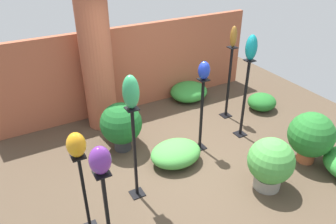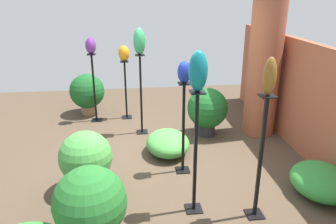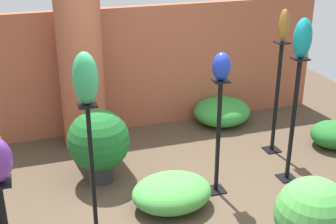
{
  "view_description": "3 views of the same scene",
  "coord_description": "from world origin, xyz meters",
  "px_view_note": "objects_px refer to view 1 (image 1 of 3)",
  "views": [
    {
      "loc": [
        -2.39,
        -3.67,
        3.46
      ],
      "look_at": [
        -0.24,
        0.22,
        0.91
      ],
      "focal_mm": 35.0,
      "sensor_mm": 36.0,
      "label": 1
    },
    {
      "loc": [
        4.55,
        -0.51,
        2.5
      ],
      "look_at": [
        -0.09,
        0.06,
        0.75
      ],
      "focal_mm": 35.0,
      "sensor_mm": 36.0,
      "label": 2
    },
    {
      "loc": [
        -1.52,
        -3.95,
        2.93
      ],
      "look_at": [
        -0.2,
        0.12,
        1.1
      ],
      "focal_mm": 50.0,
      "sensor_mm": 36.0,
      "label": 3
    }
  ],
  "objects_px": {
    "brick_pillar": "(97,61)",
    "potted_plant_front_right": "(121,124)",
    "art_vase_amber": "(76,145)",
    "art_vase_cobalt": "(204,70)",
    "pedestal_amber": "(85,198)",
    "pedestal_jade": "(135,158)",
    "pedestal_bronze": "(229,86)",
    "art_vase_bronze": "(234,37)",
    "potted_plant_walkway_edge": "(311,135)",
    "art_vase_jade": "(131,92)",
    "potted_plant_front_left": "(271,163)",
    "art_vase_violet": "(100,160)",
    "pedestal_cobalt": "(201,118)",
    "pedestal_teal": "(244,102)",
    "art_vase_teal": "(251,47)"
  },
  "relations": [
    {
      "from": "brick_pillar",
      "to": "potted_plant_front_right",
      "type": "bearing_deg",
      "value": -89.13
    },
    {
      "from": "art_vase_amber",
      "to": "art_vase_cobalt",
      "type": "distance_m",
      "value": 2.39
    },
    {
      "from": "pedestal_amber",
      "to": "pedestal_jade",
      "type": "relative_size",
      "value": 0.81
    },
    {
      "from": "pedestal_amber",
      "to": "pedestal_bronze",
      "type": "height_order",
      "value": "pedestal_bronze"
    },
    {
      "from": "pedestal_jade",
      "to": "potted_plant_front_right",
      "type": "xyz_separation_m",
      "value": [
        0.25,
        1.17,
        -0.17
      ]
    },
    {
      "from": "art_vase_bronze",
      "to": "potted_plant_front_right",
      "type": "xyz_separation_m",
      "value": [
        -2.31,
        -0.03,
        -1.18
      ]
    },
    {
      "from": "pedestal_jade",
      "to": "art_vase_cobalt",
      "type": "height_order",
      "value": "art_vase_cobalt"
    },
    {
      "from": "art_vase_bronze",
      "to": "potted_plant_walkway_edge",
      "type": "xyz_separation_m",
      "value": [
        0.25,
        -1.84,
        -1.18
      ]
    },
    {
      "from": "potted_plant_front_right",
      "to": "art_vase_jade",
      "type": "bearing_deg",
      "value": -102.06
    },
    {
      "from": "art_vase_cobalt",
      "to": "potted_plant_walkway_edge",
      "type": "bearing_deg",
      "value": -40.66
    },
    {
      "from": "brick_pillar",
      "to": "pedestal_amber",
      "type": "height_order",
      "value": "brick_pillar"
    },
    {
      "from": "potted_plant_front_left",
      "to": "brick_pillar",
      "type": "bearing_deg",
      "value": 117.82
    },
    {
      "from": "potted_plant_front_right",
      "to": "pedestal_bronze",
      "type": "bearing_deg",
      "value": 0.86
    },
    {
      "from": "art_vase_violet",
      "to": "pedestal_jade",
      "type": "bearing_deg",
      "value": 51.38
    },
    {
      "from": "art_vase_violet",
      "to": "pedestal_amber",
      "type": "bearing_deg",
      "value": 98.23
    },
    {
      "from": "brick_pillar",
      "to": "art_vase_bronze",
      "type": "bearing_deg",
      "value": -22.22
    },
    {
      "from": "potted_plant_walkway_edge",
      "to": "potted_plant_front_left",
      "type": "xyz_separation_m",
      "value": [
        -1.02,
        -0.16,
        -0.05
      ]
    },
    {
      "from": "art_vase_jade",
      "to": "art_vase_violet",
      "type": "bearing_deg",
      "value": -128.62
    },
    {
      "from": "pedestal_cobalt",
      "to": "art_vase_jade",
      "type": "distance_m",
      "value": 1.88
    },
    {
      "from": "pedestal_teal",
      "to": "art_vase_jade",
      "type": "bearing_deg",
      "value": -167.9
    },
    {
      "from": "pedestal_cobalt",
      "to": "potted_plant_front_left",
      "type": "distance_m",
      "value": 1.37
    },
    {
      "from": "art_vase_amber",
      "to": "potted_plant_walkway_edge",
      "type": "relative_size",
      "value": 0.34
    },
    {
      "from": "pedestal_amber",
      "to": "art_vase_bronze",
      "type": "height_order",
      "value": "art_vase_bronze"
    },
    {
      "from": "pedestal_jade",
      "to": "art_vase_cobalt",
      "type": "xyz_separation_m",
      "value": [
        1.45,
        0.52,
        0.81
      ]
    },
    {
      "from": "art_vase_teal",
      "to": "art_vase_bronze",
      "type": "height_order",
      "value": "art_vase_teal"
    },
    {
      "from": "art_vase_teal",
      "to": "art_vase_amber",
      "type": "bearing_deg",
      "value": -166.1
    },
    {
      "from": "pedestal_bronze",
      "to": "art_vase_violet",
      "type": "distance_m",
      "value": 3.96
    },
    {
      "from": "potted_plant_walkway_edge",
      "to": "art_vase_amber",
      "type": "bearing_deg",
      "value": 174.24
    },
    {
      "from": "art_vase_jade",
      "to": "art_vase_violet",
      "type": "relative_size",
      "value": 1.46
    },
    {
      "from": "art_vase_cobalt",
      "to": "art_vase_bronze",
      "type": "height_order",
      "value": "art_vase_bronze"
    },
    {
      "from": "pedestal_jade",
      "to": "art_vase_violet",
      "type": "height_order",
      "value": "art_vase_violet"
    },
    {
      "from": "art_vase_amber",
      "to": "brick_pillar",
      "type": "bearing_deg",
      "value": 66.92
    },
    {
      "from": "pedestal_bronze",
      "to": "potted_plant_walkway_edge",
      "type": "xyz_separation_m",
      "value": [
        0.25,
        -1.84,
        -0.18
      ]
    },
    {
      "from": "pedestal_cobalt",
      "to": "pedestal_bronze",
      "type": "bearing_deg",
      "value": 31.54
    },
    {
      "from": "pedestal_bronze",
      "to": "art_vase_jade",
      "type": "bearing_deg",
      "value": -154.85
    },
    {
      "from": "art_vase_teal",
      "to": "potted_plant_front_right",
      "type": "relative_size",
      "value": 0.49
    },
    {
      "from": "pedestal_amber",
      "to": "potted_plant_walkway_edge",
      "type": "height_order",
      "value": "pedestal_amber"
    },
    {
      "from": "pedestal_jade",
      "to": "art_vase_amber",
      "type": "xyz_separation_m",
      "value": [
        -0.8,
        -0.28,
        0.67
      ]
    },
    {
      "from": "art_vase_cobalt",
      "to": "potted_plant_walkway_edge",
      "type": "relative_size",
      "value": 0.33
    },
    {
      "from": "potted_plant_front_right",
      "to": "potted_plant_walkway_edge",
      "type": "xyz_separation_m",
      "value": [
        2.56,
        -1.81,
        0.0
      ]
    },
    {
      "from": "pedestal_jade",
      "to": "pedestal_amber",
      "type": "bearing_deg",
      "value": -160.93
    },
    {
      "from": "potted_plant_walkway_edge",
      "to": "pedestal_amber",
      "type": "bearing_deg",
      "value": 174.24
    },
    {
      "from": "pedestal_amber",
      "to": "brick_pillar",
      "type": "bearing_deg",
      "value": 66.92
    },
    {
      "from": "art_vase_teal",
      "to": "art_vase_cobalt",
      "type": "height_order",
      "value": "art_vase_teal"
    },
    {
      "from": "art_vase_jade",
      "to": "potted_plant_front_right",
      "type": "xyz_separation_m",
      "value": [
        0.25,
        1.17,
        -1.18
      ]
    },
    {
      "from": "art_vase_violet",
      "to": "art_vase_teal",
      "type": "bearing_deg",
      "value": 24.42
    },
    {
      "from": "pedestal_bronze",
      "to": "pedestal_jade",
      "type": "bearing_deg",
      "value": -154.85
    },
    {
      "from": "art_vase_violet",
      "to": "art_vase_teal",
      "type": "distance_m",
      "value": 3.38
    },
    {
      "from": "art_vase_jade",
      "to": "art_vase_bronze",
      "type": "xyz_separation_m",
      "value": [
        2.56,
        1.2,
        -0.0
      ]
    },
    {
      "from": "art_vase_jade",
      "to": "art_vase_violet",
      "type": "height_order",
      "value": "art_vase_jade"
    }
  ]
}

